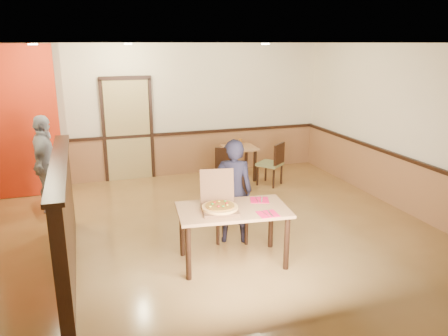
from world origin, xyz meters
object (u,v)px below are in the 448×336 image
object	(u,v)px
main_table	(233,216)
side_table	(240,155)
diner	(233,191)
condiment	(241,142)
side_chair_left	(227,166)
pizza_box	(219,205)
diner_chair	(232,202)
passerby	(45,164)
side_chair_right	(273,162)

from	to	relation	value
main_table	side_table	xyz separation A→B (m)	(1.35, 3.42, -0.12)
diner	condiment	distance (m)	3.18
diner	side_chair_left	bearing A→B (deg)	-89.66
diner	pizza_box	distance (m)	0.71
condiment	diner_chair	bearing A→B (deg)	-112.73
side_table	condiment	size ratio (longest dim) A/B	4.77
passerby	side_chair_left	bearing A→B (deg)	-83.71
pizza_box	main_table	bearing A→B (deg)	3.83
main_table	pizza_box	xyz separation A→B (m)	(-0.18, 0.02, 0.17)
side_chair_left	passerby	distance (m)	3.28
diner_chair	pizza_box	bearing A→B (deg)	-102.38
side_chair_right	condiment	bearing A→B (deg)	-99.45
side_chair_left	side_chair_right	world-z (taller)	side_chair_left
passerby	pizza_box	world-z (taller)	passerby
diner_chair	passerby	world-z (taller)	passerby
diner_chair	diner	bearing A→B (deg)	-84.17
diner	passerby	xyz separation A→B (m)	(-2.61, 2.14, 0.07)
side_chair_right	pizza_box	xyz separation A→B (m)	(-2.02, -2.80, 0.33)
side_chair_right	side_table	xyz separation A→B (m)	(-0.49, 0.60, 0.05)
side_table	condiment	bearing A→B (deg)	64.13
side_chair_left	pizza_box	size ratio (longest dim) A/B	1.50
main_table	side_table	bearing A→B (deg)	74.66
side_chair_right	pizza_box	bearing A→B (deg)	14.85
side_chair_left	main_table	bearing A→B (deg)	101.84
side_chair_right	diner	size ratio (longest dim) A/B	0.58
diner	pizza_box	bearing A→B (deg)	73.08
diner_chair	pizza_box	size ratio (longest dim) A/B	1.70
side_table	pizza_box	xyz separation A→B (m)	(-1.53, -3.40, 0.29)
diner_chair	diner	distance (m)	0.27
main_table	pizza_box	world-z (taller)	pizza_box
diner	passerby	bearing A→B (deg)	-22.52
main_table	pizza_box	size ratio (longest dim) A/B	2.54
side_table	diner	size ratio (longest dim) A/B	0.46
side_chair_left	pizza_box	xyz separation A→B (m)	(-1.05, -2.79, 0.33)
diner_chair	condiment	world-z (taller)	diner_chair
diner	diner_chair	bearing A→B (deg)	-84.82
condiment	pizza_box	bearing A→B (deg)	-114.30
diner_chair	side_chair_left	world-z (taller)	diner_chair
side_table	passerby	world-z (taller)	passerby
condiment	passerby	bearing A→B (deg)	-168.10
side_table	passerby	distance (m)	3.82
diner_chair	side_chair_left	xyz separation A→B (m)	(0.62, 2.05, -0.06)
side_chair_left	side_table	bearing A→B (deg)	-99.35
passerby	diner_chair	bearing A→B (deg)	-121.75
side_chair_left	diner	bearing A→B (deg)	102.54
side_chair_left	side_table	xyz separation A→B (m)	(0.48, 0.61, 0.05)
side_table	condiment	xyz separation A→B (m)	(0.07, 0.14, 0.24)
side_chair_right	side_table	size ratio (longest dim) A/B	1.26
side_chair_left	side_chair_right	size ratio (longest dim) A/B	1.00
condiment	diner	bearing A→B (deg)	-112.20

